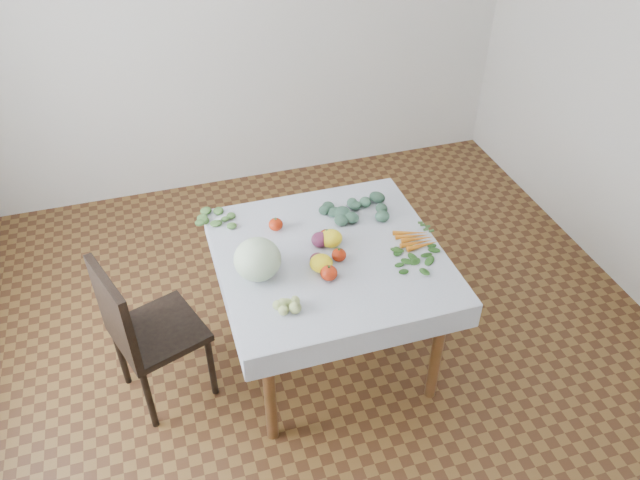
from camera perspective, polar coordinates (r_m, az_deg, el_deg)
The scene contains 19 objects.
ground at distance 3.69m, azimuth 0.78°, elevation -10.28°, with size 4.00×4.00×0.00m, color brown.
back_wall at distance 4.60m, azimuth -7.18°, elevation 20.19°, with size 4.00×0.04×2.70m, color silver.
table at distance 3.23m, azimuth 0.88°, elevation -2.63°, with size 1.00×1.00×0.75m.
tablecloth at distance 3.17m, azimuth 0.89°, elevation -1.28°, with size 1.12×1.12×0.01m, color white.
chair at distance 3.23m, azimuth -16.09°, elevation -7.72°, with size 0.53×0.53×0.91m.
cabbage at distance 2.98m, azimuth -5.74°, elevation -1.77°, with size 0.23×0.23×0.21m, color beige.
tomato_a at distance 3.31m, azimuth -4.07°, elevation 1.43°, with size 0.08×0.08×0.07m, color #AF250B.
tomato_b at distance 3.11m, azimuth 1.74°, elevation -1.37°, with size 0.07×0.07×0.07m, color #AF250B.
tomato_c at distance 2.99m, azimuth 0.82°, elevation -3.04°, with size 0.08×0.08×0.07m, color #AF250B.
tomato_d at distance 3.22m, azimuth 0.62°, elevation 0.35°, with size 0.08×0.08×0.07m, color #AF250B.
heirloom_back at distance 3.19m, azimuth 1.01°, elevation 0.16°, with size 0.12×0.12×0.08m, color yellow.
heirloom_front at distance 3.04m, azimuth 0.11°, elevation -2.13°, with size 0.11×0.11×0.08m, color yellow.
onion_a at distance 3.07m, azimuth -0.21°, elevation -1.83°, with size 0.08×0.08×0.07m, color #50162F.
onion_b at distance 3.19m, azimuth -0.01°, elevation 0.03°, with size 0.09×0.09×0.08m, color #50162F.
tomatillo_cluster at distance 2.84m, azimuth -3.12°, elevation -6.30°, with size 0.16×0.10×0.04m.
carrot_bunch at distance 3.27m, azimuth 8.88°, elevation 0.10°, with size 0.19×0.18×0.03m.
kale_bunch at distance 3.39m, azimuth 3.40°, elevation 2.27°, with size 0.31×0.31×0.05m.
basil_bunch at distance 3.16m, azimuth 8.76°, elevation -1.71°, with size 0.27×0.19×0.01m.
dill_bunch at distance 3.42m, azimuth -9.05°, elevation 2.00°, with size 0.24×0.20×0.03m.
Camera 1 is at (-0.76, -2.31, 2.78)m, focal length 35.00 mm.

